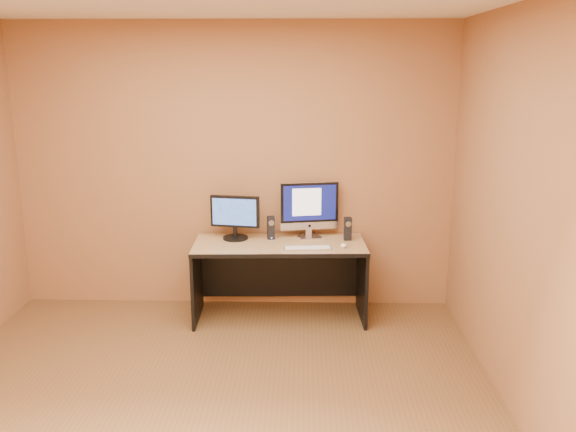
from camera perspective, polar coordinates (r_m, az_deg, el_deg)
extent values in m
plane|color=brown|center=(4.17, -7.96, -18.19)|extent=(4.00, 4.00, 0.00)
cube|color=silver|center=(5.17, 1.84, -3.01)|extent=(0.41, 0.14, 0.02)
ellipsoid|color=white|center=(5.24, 5.24, -2.74)|extent=(0.07, 0.10, 0.03)
cylinder|color=black|center=(5.61, 2.70, -1.72)|extent=(0.09, 0.19, 0.01)
cylinder|color=black|center=(5.59, 1.12, -1.76)|extent=(0.05, 0.17, 0.01)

